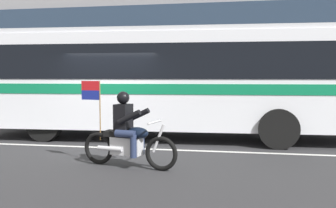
% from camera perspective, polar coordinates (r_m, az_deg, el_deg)
% --- Properties ---
extents(ground_plane, '(60.00, 60.00, 0.00)m').
position_cam_1_polar(ground_plane, '(10.46, -8.69, -6.06)').
color(ground_plane, '#2B2B2D').
extents(sidewalk_curb, '(28.00, 3.80, 0.15)m').
position_cam_1_polar(sidewalk_curb, '(15.31, -2.56, -2.44)').
color(sidewalk_curb, '#A39E93').
rests_on(sidewalk_curb, ground_plane).
extents(lane_center_stripe, '(26.60, 0.14, 0.01)m').
position_cam_1_polar(lane_center_stripe, '(9.90, -9.81, -6.64)').
color(lane_center_stripe, silver).
rests_on(lane_center_stripe, ground_plane).
extents(transit_bus, '(11.26, 3.05, 3.22)m').
position_cam_1_polar(transit_bus, '(11.10, 0.18, 4.36)').
color(transit_bus, silver).
rests_on(transit_bus, ground_plane).
extents(motorcycle_with_rider, '(2.16, 0.73, 1.78)m').
position_cam_1_polar(motorcycle_with_rider, '(7.62, -6.28, -4.82)').
color(motorcycle_with_rider, black).
rests_on(motorcycle_with_rider, ground_plane).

